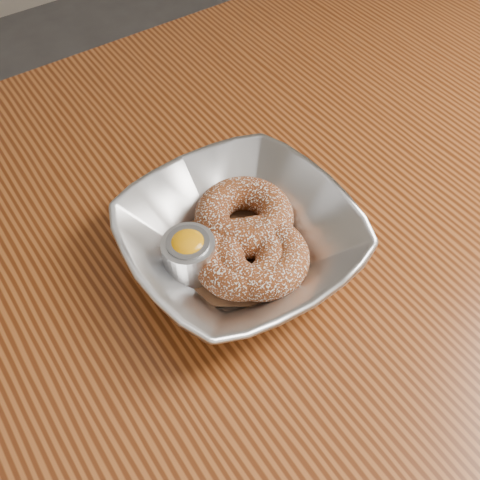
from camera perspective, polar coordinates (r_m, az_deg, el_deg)
ground_plane at (r=1.36m, az=0.85°, el=-17.20°), size 4.00×4.00×0.00m
table at (r=0.79m, az=1.40°, el=0.40°), size 1.20×0.80×0.75m
serving_bowl at (r=0.62m, az=-0.00°, el=0.05°), size 0.25×0.25×0.06m
parchment at (r=0.63m, az=0.00°, el=-1.19°), size 0.20×0.20×0.00m
donut_back at (r=0.64m, az=0.42°, el=2.40°), size 0.13×0.13×0.04m
donut_front at (r=0.60m, az=2.04°, el=-1.76°), size 0.11×0.11×0.04m
donut_extra at (r=0.60m, az=0.10°, el=-1.88°), size 0.11×0.11×0.04m
ramekin at (r=0.60m, az=-5.20°, el=-1.41°), size 0.06×0.06×0.05m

